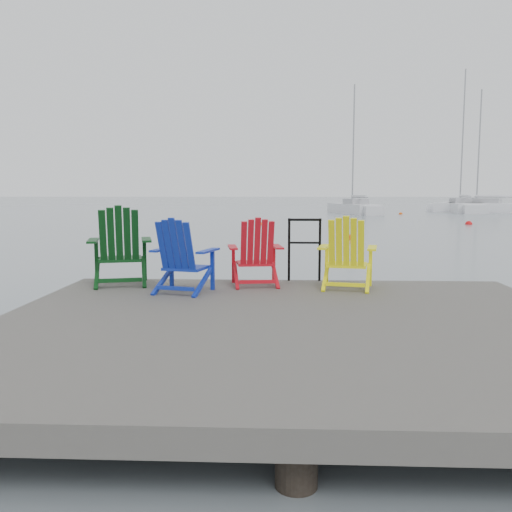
{
  "coord_description": "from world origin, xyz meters",
  "views": [
    {
      "loc": [
        -0.11,
        -5.3,
        1.77
      ],
      "look_at": [
        -0.45,
        2.49,
        0.85
      ],
      "focal_mm": 38.0,
      "sensor_mm": 36.0,
      "label": 1
    }
  ],
  "objects_px": {
    "chair_blue": "(182,256)",
    "chair_red": "(256,252)",
    "sailboat_mid": "(461,208)",
    "sailboat_far": "(481,208)",
    "handrail": "(304,243)",
    "chair_green": "(120,246)",
    "buoy_a": "(349,239)",
    "buoy_d": "(401,214)",
    "sailboat_near": "(354,209)",
    "chair_yellow": "(347,253)",
    "buoy_b": "(259,224)",
    "buoy_c": "(469,224)"
  },
  "relations": [
    {
      "from": "sailboat_near",
      "to": "buoy_d",
      "type": "distance_m",
      "value": 3.89
    },
    {
      "from": "chair_green",
      "to": "sailboat_near",
      "type": "xyz_separation_m",
      "value": [
        8.4,
        38.46,
        -0.68
      ]
    },
    {
      "from": "buoy_d",
      "to": "buoy_b",
      "type": "bearing_deg",
      "value": -127.11
    },
    {
      "from": "chair_yellow",
      "to": "sailboat_far",
      "type": "relative_size",
      "value": 0.09
    },
    {
      "from": "chair_green",
      "to": "sailboat_far",
      "type": "relative_size",
      "value": 0.1
    },
    {
      "from": "handrail",
      "to": "chair_red",
      "type": "xyz_separation_m",
      "value": [
        -0.68,
        -0.47,
        -0.08
      ]
    },
    {
      "from": "handrail",
      "to": "chair_blue",
      "type": "xyz_separation_m",
      "value": [
        -1.59,
        -1.01,
        -0.07
      ]
    },
    {
      "from": "sailboat_far",
      "to": "buoy_b",
      "type": "height_order",
      "value": "sailboat_far"
    },
    {
      "from": "handrail",
      "to": "buoy_d",
      "type": "distance_m",
      "value": 37.62
    },
    {
      "from": "handrail",
      "to": "chair_yellow",
      "type": "distance_m",
      "value": 0.84
    },
    {
      "from": "sailboat_far",
      "to": "sailboat_mid",
      "type": "bearing_deg",
      "value": 69.08
    },
    {
      "from": "chair_yellow",
      "to": "buoy_d",
      "type": "distance_m",
      "value": 38.12
    },
    {
      "from": "sailboat_far",
      "to": "sailboat_near",
      "type": "bearing_deg",
      "value": 138.73
    },
    {
      "from": "sailboat_near",
      "to": "chair_green",
      "type": "bearing_deg",
      "value": -115.51
    },
    {
      "from": "handrail",
      "to": "chair_blue",
      "type": "bearing_deg",
      "value": -147.5
    },
    {
      "from": "chair_green",
      "to": "sailboat_mid",
      "type": "xyz_separation_m",
      "value": [
        18.9,
        43.56,
        -0.68
      ]
    },
    {
      "from": "sailboat_mid",
      "to": "sailboat_far",
      "type": "bearing_deg",
      "value": -47.48
    },
    {
      "from": "sailboat_near",
      "to": "buoy_d",
      "type": "relative_size",
      "value": 34.3
    },
    {
      "from": "chair_green",
      "to": "buoy_c",
      "type": "height_order",
      "value": "chair_green"
    },
    {
      "from": "sailboat_mid",
      "to": "buoy_d",
      "type": "relative_size",
      "value": 41.45
    },
    {
      "from": "sailboat_near",
      "to": "buoy_b",
      "type": "relative_size",
      "value": 34.39
    },
    {
      "from": "handrail",
      "to": "sailboat_mid",
      "type": "bearing_deg",
      "value": 69.2
    },
    {
      "from": "chair_green",
      "to": "sailboat_near",
      "type": "height_order",
      "value": "sailboat_near"
    },
    {
      "from": "sailboat_mid",
      "to": "sailboat_far",
      "type": "relative_size",
      "value": 1.2
    },
    {
      "from": "chair_red",
      "to": "chair_yellow",
      "type": "height_order",
      "value": "chair_yellow"
    },
    {
      "from": "handrail",
      "to": "sailboat_near",
      "type": "relative_size",
      "value": 0.08
    },
    {
      "from": "handrail",
      "to": "sailboat_near",
      "type": "height_order",
      "value": "sailboat_near"
    },
    {
      "from": "handrail",
      "to": "buoy_a",
      "type": "height_order",
      "value": "handrail"
    },
    {
      "from": "chair_red",
      "to": "sailboat_mid",
      "type": "bearing_deg",
      "value": 60.12
    },
    {
      "from": "handrail",
      "to": "buoy_b",
      "type": "height_order",
      "value": "handrail"
    },
    {
      "from": "chair_yellow",
      "to": "sailboat_far",
      "type": "distance_m",
      "value": 45.4
    },
    {
      "from": "chair_red",
      "to": "buoy_a",
      "type": "distance_m",
      "value": 13.57
    },
    {
      "from": "handrail",
      "to": "chair_green",
      "type": "distance_m",
      "value": 2.58
    },
    {
      "from": "buoy_c",
      "to": "handrail",
      "type": "bearing_deg",
      "value": -114.07
    },
    {
      "from": "chair_blue",
      "to": "chair_red",
      "type": "xyz_separation_m",
      "value": [
        0.91,
        0.54,
        -0.01
      ]
    },
    {
      "from": "buoy_a",
      "to": "buoy_d",
      "type": "height_order",
      "value": "buoy_a"
    },
    {
      "from": "buoy_a",
      "to": "chair_blue",
      "type": "bearing_deg",
      "value": -105.74
    },
    {
      "from": "sailboat_near",
      "to": "sailboat_far",
      "type": "bearing_deg",
      "value": 3.11
    },
    {
      "from": "sailboat_near",
      "to": "buoy_c",
      "type": "xyz_separation_m",
      "value": [
        4.22,
        -15.42,
        -0.36
      ]
    },
    {
      "from": "buoy_a",
      "to": "buoy_d",
      "type": "distance_m",
      "value": 24.72
    },
    {
      "from": "buoy_a",
      "to": "buoy_d",
      "type": "relative_size",
      "value": 1.14
    },
    {
      "from": "sailboat_near",
      "to": "sailboat_mid",
      "type": "relative_size",
      "value": 0.83
    },
    {
      "from": "sailboat_far",
      "to": "buoy_a",
      "type": "height_order",
      "value": "sailboat_far"
    },
    {
      "from": "sailboat_near",
      "to": "sailboat_mid",
      "type": "distance_m",
      "value": 11.68
    },
    {
      "from": "buoy_b",
      "to": "sailboat_far",
      "type": "bearing_deg",
      "value": 45.44
    },
    {
      "from": "chair_green",
      "to": "sailboat_far",
      "type": "height_order",
      "value": "sailboat_far"
    },
    {
      "from": "handrail",
      "to": "buoy_c",
      "type": "bearing_deg",
      "value": 65.93
    },
    {
      "from": "chair_red",
      "to": "buoy_b",
      "type": "relative_size",
      "value": 2.88
    },
    {
      "from": "sailboat_near",
      "to": "buoy_b",
      "type": "height_order",
      "value": "sailboat_near"
    },
    {
      "from": "buoy_a",
      "to": "buoy_c",
      "type": "bearing_deg",
      "value": 51.58
    }
  ]
}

